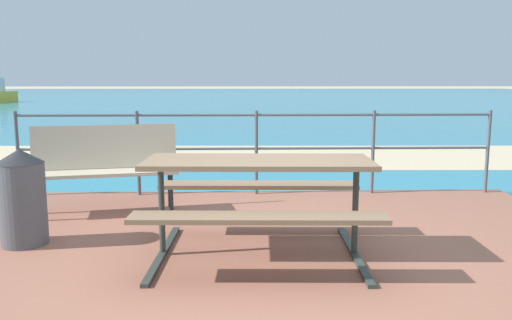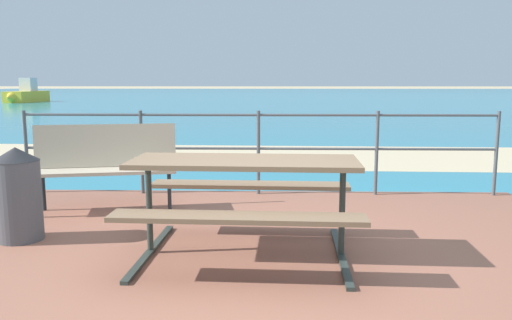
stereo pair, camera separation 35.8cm
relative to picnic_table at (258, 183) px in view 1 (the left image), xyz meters
The scene contains 8 objects.
ground_plane 0.69m from the picnic_table, 66.65° to the right, with size 240.00×240.00×0.00m, color tan.
patio_paving 0.66m from the picnic_table, 66.65° to the right, with size 6.40×5.20×0.06m, color #935B47.
sea_water 39.86m from the picnic_table, 89.91° to the left, with size 90.00×90.00×0.01m, color teal.
beach_strip 5.91m from the picnic_table, 89.41° to the left, with size 54.00×3.18×0.01m, color beige.
picnic_table is the anchor object (origin of this frame).
park_bench 2.17m from the picnic_table, 137.60° to the left, with size 1.58×0.70×0.94m.
railing_fence 2.30m from the picnic_table, 88.48° to the left, with size 5.94×0.04×1.05m.
trash_bin 2.08m from the picnic_table, behind, with size 0.40×0.40×0.84m.
Camera 1 is at (-0.21, -3.90, 1.49)m, focal length 35.86 mm.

